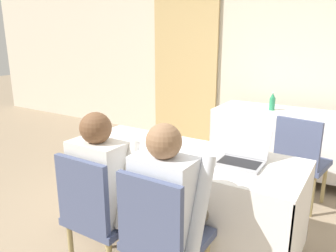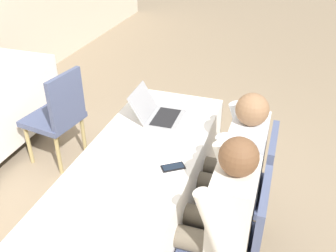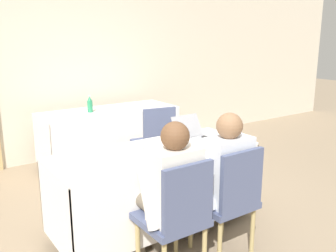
# 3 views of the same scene
# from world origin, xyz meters

# --- Properties ---
(ground_plane) EXTENTS (24.00, 24.00, 0.00)m
(ground_plane) POSITION_xyz_m (0.00, 0.00, 0.00)
(ground_plane) COLOR gray
(wall_back) EXTENTS (12.00, 0.06, 2.70)m
(wall_back) POSITION_xyz_m (0.00, 2.53, 1.35)
(wall_back) COLOR beige
(wall_back) RESTS_ON ground_plane
(conference_table_near) EXTENTS (1.81, 0.71, 0.76)m
(conference_table_near) POSITION_xyz_m (0.00, 0.00, 0.57)
(conference_table_near) COLOR white
(conference_table_near) RESTS_ON ground_plane
(conference_table_far) EXTENTS (1.81, 0.71, 0.76)m
(conference_table_far) POSITION_xyz_m (0.46, 1.84, 0.57)
(conference_table_far) COLOR white
(conference_table_far) RESTS_ON ground_plane
(laptop) EXTENTS (0.32, 0.35, 0.21)m
(laptop) POSITION_xyz_m (0.47, 0.03, 0.80)
(laptop) COLOR #99999E
(laptop) RESTS_ON conference_table_near
(cell_phone) EXTENTS (0.13, 0.15, 0.01)m
(cell_phone) POSITION_xyz_m (-0.06, -0.24, 0.76)
(cell_phone) COLOR black
(cell_phone) RESTS_ON conference_table_near
(paper_beside_laptop) EXTENTS (0.25, 0.32, 0.00)m
(paper_beside_laptop) POSITION_xyz_m (-0.44, 0.07, 0.76)
(paper_beside_laptop) COLOR white
(paper_beside_laptop) RESTS_ON conference_table_near
(paper_centre_table) EXTENTS (0.27, 0.34, 0.00)m
(paper_centre_table) POSITION_xyz_m (0.50, -0.14, 0.76)
(paper_centre_table) COLOR white
(paper_centre_table) RESTS_ON conference_table_near
(water_bottle) EXTENTS (0.07, 0.07, 0.22)m
(water_bottle) POSITION_xyz_m (0.19, 1.84, 0.86)
(water_bottle) COLOR #288456
(water_bottle) RESTS_ON conference_table_far
(chair_near_left) EXTENTS (0.44, 0.44, 0.90)m
(chair_near_left) POSITION_xyz_m (-0.25, -0.66, 0.50)
(chair_near_left) COLOR tan
(chair_near_left) RESTS_ON ground_plane
(chair_near_right) EXTENTS (0.44, 0.44, 0.90)m
(chair_near_right) POSITION_xyz_m (0.25, -0.66, 0.50)
(chair_near_right) COLOR tan
(chair_near_right) RESTS_ON ground_plane
(chair_far_spare) EXTENTS (0.50, 0.50, 0.90)m
(chair_far_spare) POSITION_xyz_m (0.69, 1.06, 0.50)
(chair_far_spare) COLOR tan
(chair_far_spare) RESTS_ON ground_plane
(person_checkered_shirt) EXTENTS (0.50, 0.52, 1.16)m
(person_checkered_shirt) POSITION_xyz_m (-0.25, -0.56, 0.66)
(person_checkered_shirt) COLOR #665B4C
(person_checkered_shirt) RESTS_ON ground_plane
(person_white_shirt) EXTENTS (0.50, 0.52, 1.16)m
(person_white_shirt) POSITION_xyz_m (0.25, -0.56, 0.66)
(person_white_shirt) COLOR #665B4C
(person_white_shirt) RESTS_ON ground_plane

